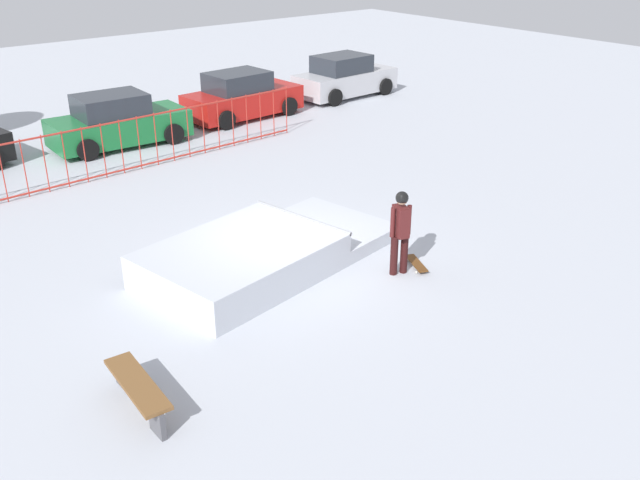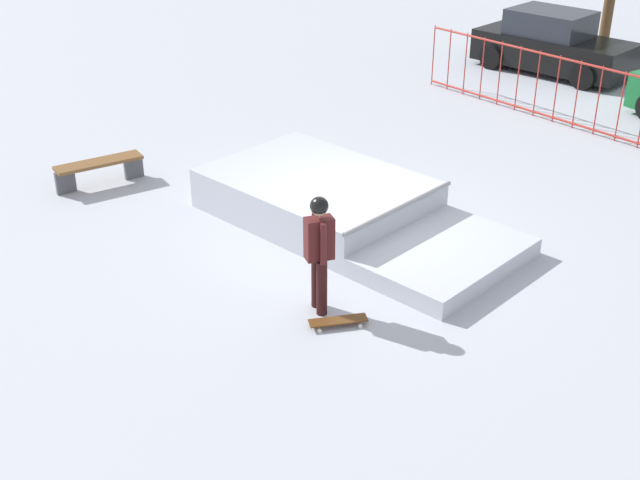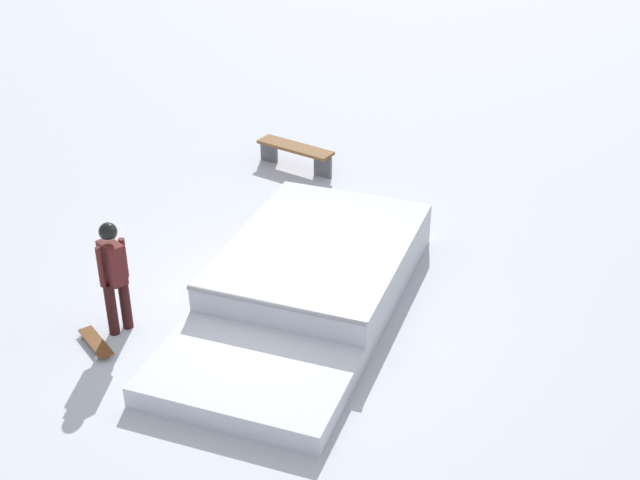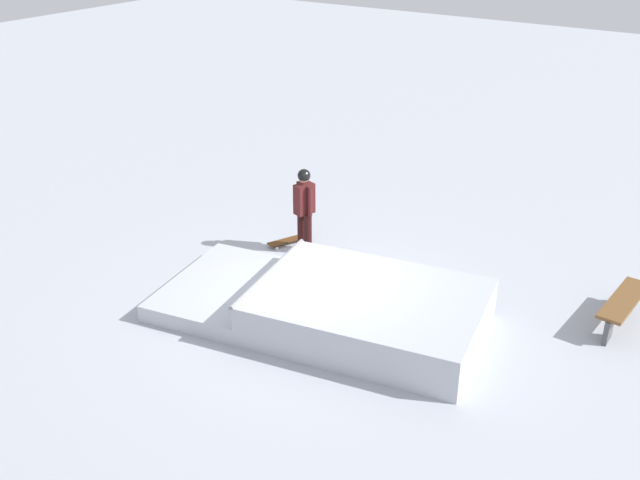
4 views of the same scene
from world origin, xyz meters
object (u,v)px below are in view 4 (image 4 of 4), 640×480
(skater, at_px, (304,204))
(skateboard, at_px, (286,241))
(park_bench, at_px, (623,305))
(skate_ramp, at_px, (341,308))

(skater, relative_size, skateboard, 2.13)
(skater, bearing_deg, skateboard, 103.34)
(skater, height_order, park_bench, skater)
(park_bench, bearing_deg, skate_ramp, 34.00)
(skater, xyz_separation_m, skateboard, (0.48, -0.03, -0.93))
(skateboard, bearing_deg, skater, -69.82)
(skate_ramp, xyz_separation_m, skater, (2.05, -1.89, 0.69))
(skater, distance_m, park_bench, 5.97)
(skateboard, xyz_separation_m, park_bench, (-6.37, -0.67, 0.28))
(skate_ramp, height_order, park_bench, skate_ramp)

